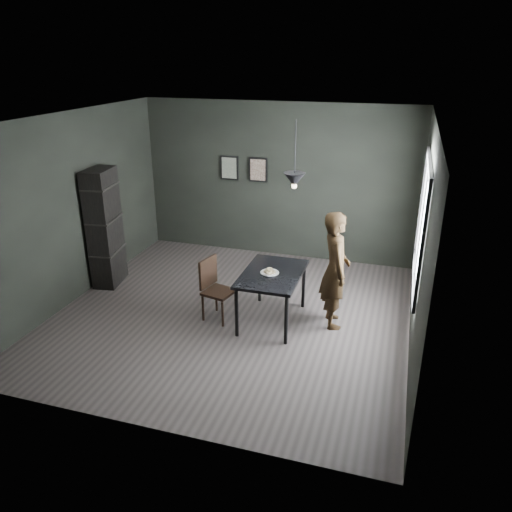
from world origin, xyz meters
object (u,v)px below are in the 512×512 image
(pendant_lamp, at_px, (294,180))
(white_plate, at_px, (270,273))
(shelf_unit, at_px, (105,228))
(wood_chair, at_px, (214,285))
(woman, at_px, (335,270))
(cafe_table, at_px, (272,278))

(pendant_lamp, bearing_deg, white_plate, -153.86)
(white_plate, bearing_deg, shelf_unit, 170.19)
(wood_chair, relative_size, shelf_unit, 0.47)
(pendant_lamp, bearing_deg, shelf_unit, 173.45)
(wood_chair, distance_m, shelf_unit, 2.23)
(woman, relative_size, shelf_unit, 0.86)
(cafe_table, relative_size, shelf_unit, 0.63)
(cafe_table, height_order, white_plate, white_plate)
(white_plate, distance_m, woman, 0.89)
(white_plate, height_order, pendant_lamp, pendant_lamp)
(cafe_table, xyz_separation_m, woman, (0.84, 0.18, 0.15))
(white_plate, relative_size, woman, 0.14)
(shelf_unit, bearing_deg, wood_chair, -25.17)
(cafe_table, relative_size, woman, 0.73)
(cafe_table, relative_size, white_plate, 5.22)
(woman, distance_m, wood_chair, 1.71)
(cafe_table, bearing_deg, shelf_unit, 170.97)
(white_plate, height_order, wood_chair, wood_chair)
(wood_chair, height_order, pendant_lamp, pendant_lamp)
(cafe_table, xyz_separation_m, shelf_unit, (-2.92, 0.46, 0.28))
(white_plate, xyz_separation_m, shelf_unit, (-2.89, 0.50, 0.20))
(woman, height_order, wood_chair, woman)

